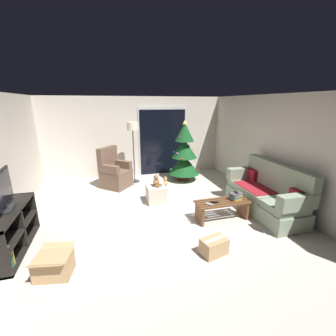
{
  "coord_description": "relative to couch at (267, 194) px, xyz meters",
  "views": [
    {
      "loc": [
        -0.94,
        -4.07,
        2.3
      ],
      "look_at": [
        0.4,
        0.7,
        0.85
      ],
      "focal_mm": 23.82,
      "sensor_mm": 36.0,
      "label": 1
    }
  ],
  "objects": [
    {
      "name": "ground_plane",
      "position": [
        -2.32,
        0.36,
        -0.4
      ],
      "size": [
        7.0,
        7.0,
        0.0
      ],
      "primitive_type": "plane",
      "color": "#BCB2A8"
    },
    {
      "name": "wall_back",
      "position": [
        -2.32,
        3.42,
        0.85
      ],
      "size": [
        5.72,
        0.12,
        2.5
      ],
      "primitive_type": "cube",
      "color": "beige",
      "rests_on": "ground"
    },
    {
      "name": "wall_right",
      "position": [
        0.54,
        0.36,
        0.85
      ],
      "size": [
        0.12,
        6.0,
        2.5
      ],
      "primitive_type": "cube",
      "color": "beige",
      "rests_on": "ground"
    },
    {
      "name": "patio_door_frame",
      "position": [
        -1.45,
        3.35,
        0.7
      ],
      "size": [
        1.6,
        0.02,
        2.2
      ],
      "primitive_type": "cube",
      "color": "silver",
      "rests_on": "ground"
    },
    {
      "name": "patio_door_glass",
      "position": [
        -1.45,
        3.33,
        0.65
      ],
      "size": [
        1.5,
        0.02,
        2.1
      ],
      "primitive_type": "cube",
      "color": "black",
      "rests_on": "ground"
    },
    {
      "name": "couch",
      "position": [
        0.0,
        0.0,
        0.0
      ],
      "size": [
        0.82,
        1.95,
        1.08
      ],
      "color": "gray",
      "rests_on": "ground"
    },
    {
      "name": "coffee_table",
      "position": [
        -1.09,
        -0.05,
        -0.13
      ],
      "size": [
        1.1,
        0.4,
        0.4
      ],
      "color": "brown",
      "rests_on": "ground"
    },
    {
      "name": "remote_black",
      "position": [
        -1.28,
        -0.07,
        0.01
      ],
      "size": [
        0.16,
        0.11,
        0.02
      ],
      "primitive_type": "cube",
      "rotation": [
        0.0,
        0.0,
        4.22
      ],
      "color": "black",
      "rests_on": "coffee_table"
    },
    {
      "name": "remote_silver",
      "position": [
        -1.42,
        -0.13,
        0.01
      ],
      "size": [
        0.13,
        0.15,
        0.02
      ],
      "primitive_type": "cube",
      "rotation": [
        0.0,
        0.0,
        0.67
      ],
      "color": "#ADADB2",
      "rests_on": "coffee_table"
    },
    {
      "name": "book_stack",
      "position": [
        -0.79,
        -0.05,
        0.08
      ],
      "size": [
        0.27,
        0.21,
        0.14
      ],
      "color": "#B79333",
      "rests_on": "coffee_table"
    },
    {
      "name": "cell_phone",
      "position": [
        -0.78,
        -0.04,
        0.15
      ],
      "size": [
        0.1,
        0.16,
        0.01
      ],
      "primitive_type": "cube",
      "rotation": [
        0.0,
        0.0,
        -0.21
      ],
      "color": "black",
      "rests_on": "book_stack"
    },
    {
      "name": "christmas_tree",
      "position": [
        -1.01,
        2.48,
        0.42
      ],
      "size": [
        0.96,
        0.96,
        1.83
      ],
      "color": "#4C1E19",
      "rests_on": "ground"
    },
    {
      "name": "armchair",
      "position": [
        -3.09,
        2.46,
        0.0
      ],
      "size": [
        0.97,
        0.97,
        1.13
      ],
      "color": "brown",
      "rests_on": "ground"
    },
    {
      "name": "floor_lamp",
      "position": [
        -2.5,
        2.71,
        1.11
      ],
      "size": [
        0.32,
        0.32,
        1.78
      ],
      "color": "#2D2D30",
      "rests_on": "ground"
    },
    {
      "name": "media_shelf",
      "position": [
        -4.85,
        -0.1,
        -0.06
      ],
      "size": [
        0.4,
        1.4,
        0.71
      ],
      "color": "black",
      "rests_on": "ground"
    },
    {
      "name": "television",
      "position": [
        -4.81,
        -0.04,
        0.63
      ],
      "size": [
        0.24,
        0.84,
        0.61
      ],
      "color": "black",
      "rests_on": "media_shelf"
    },
    {
      "name": "ottoman",
      "position": [
        -2.19,
        1.12,
        -0.2
      ],
      "size": [
        0.44,
        0.44,
        0.41
      ],
      "primitive_type": "cube",
      "color": "beige",
      "rests_on": "ground"
    },
    {
      "name": "teddy_bear_chestnut",
      "position": [
        -2.18,
        1.12,
        0.13
      ],
      "size": [
        0.21,
        0.22,
        0.29
      ],
      "color": "brown",
      "rests_on": "ottoman"
    },
    {
      "name": "teddy_bear_honey_by_tree",
      "position": [
        -1.72,
        2.1,
        -0.28
      ],
      "size": [
        0.21,
        0.21,
        0.29
      ],
      "color": "tan",
      "rests_on": "ground"
    },
    {
      "name": "cardboard_box_taped_mid_floor",
      "position": [
        -1.75,
        -1.01,
        -0.27
      ],
      "size": [
        0.45,
        0.34,
        0.27
      ],
      "color": "tan",
      "rests_on": "ground"
    },
    {
      "name": "cardboard_box_open_near_shelf",
      "position": [
        -4.08,
        -0.83,
        -0.24
      ],
      "size": [
        0.53,
        0.59,
        0.36
      ],
      "color": "tan",
      "rests_on": "ground"
    }
  ]
}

